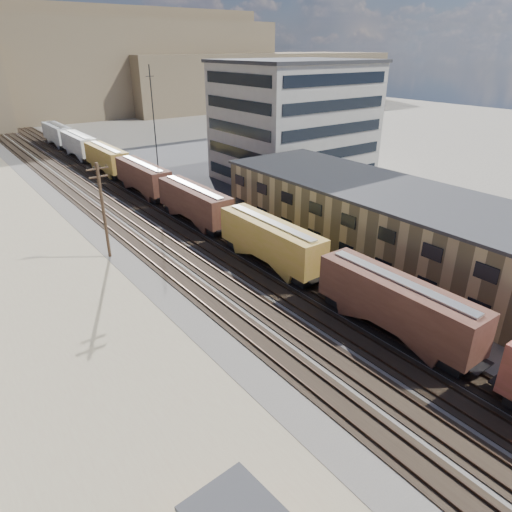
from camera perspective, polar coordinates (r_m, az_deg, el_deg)
ballast_bed at (r=60.24m, az=-12.86°, el=4.53°), size 18.00×200.00×0.06m
asphalt_lot at (r=61.20m, az=12.54°, el=4.87°), size 26.00×120.00×0.04m
rail_tracks at (r=60.01m, az=-13.34°, el=4.49°), size 11.40×200.00×0.24m
freight_train at (r=63.57m, az=-11.15°, el=8.37°), size 3.00×119.74×4.46m
warehouse at (r=48.95m, az=16.13°, el=3.98°), size 12.40×40.40×7.25m
office_tower at (r=76.84m, az=4.77°, el=16.46°), size 22.60×18.60×18.45m
utility_pole_north at (r=48.66m, az=-18.57°, el=5.60°), size 2.20×0.32×10.00m
radio_mast at (r=69.23m, az=-12.53°, el=14.96°), size 1.20×0.16×18.00m
parked_car_blue at (r=67.84m, az=3.73°, el=7.99°), size 5.32×5.41×1.44m
parked_car_far at (r=76.79m, az=12.27°, el=9.52°), size 2.36×4.76×1.56m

